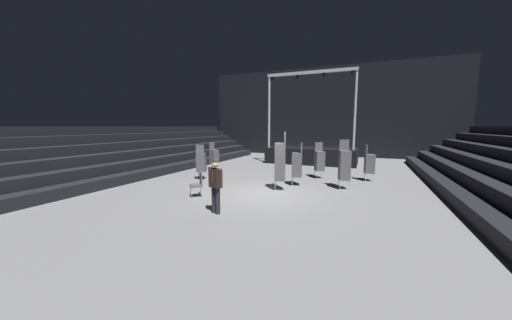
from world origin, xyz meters
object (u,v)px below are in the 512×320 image
Objects in this scene: chair_stack_mid_left at (345,165)px; chair_stack_rear_right at (214,156)px; stage_riser at (311,154)px; chair_stack_mid_right at (320,160)px; chair_stack_mid_centre at (297,164)px; loose_chair_near_man at (198,183)px; chair_stack_front_left at (280,161)px; chair_stack_rear_left at (369,163)px; man_with_tie at (215,184)px; chair_stack_front_right at (201,162)px.

chair_stack_mid_left reaches higher than chair_stack_rear_right.
stage_riser reaches higher than chair_stack_mid_right.
chair_stack_mid_right reaches higher than chair_stack_rear_right.
chair_stack_mid_centre reaches higher than loose_chair_near_man.
chair_stack_front_left is at bearing 7.81° from chair_stack_mid_left.
stage_riser is 3.74× the size of chair_stack_rear_right.
chair_stack_rear_left is (0.99, 2.24, -0.17)m from chair_stack_mid_left.
stage_riser is 3.80× the size of man_with_tie.
stage_riser is at bearing 149.87° from chair_stack_rear_right.
stage_riser reaches higher than chair_stack_rear_right.
chair_stack_front_left is at bearing 147.19° from chair_stack_mid_centre.
loose_chair_near_man is at bearing -20.80° from man_with_tie.
man_with_tie is at bearing 45.12° from chair_stack_mid_right.
stage_riser is 3.00× the size of chair_stack_mid_left.
loose_chair_near_man is at bearing 27.43° from chair_stack_mid_right.
chair_stack_front_left reaches higher than chair_stack_front_right.
chair_stack_front_right is 4.90m from chair_stack_mid_centre.
stage_riser reaches higher than chair_stack_mid_centre.
man_with_tie is 0.89× the size of chair_stack_mid_right.
chair_stack_rear_left is 1.90× the size of loose_chair_near_man.
chair_stack_rear_right is at bearing -134.10° from stage_riser.
chair_stack_front_right is (-4.42, 0.56, -0.34)m from chair_stack_front_left.
chair_stack_front_right is at bearing -3.07° from chair_stack_mid_right.
chair_stack_rear_left is at bearing -102.28° from man_with_tie.
chair_stack_mid_left is at bearing -15.75° from chair_stack_front_right.
stage_riser is 3.25× the size of chair_stack_mid_centre.
loose_chair_near_man is at bearing 40.79° from chair_stack_rear_right.
man_with_tie is at bearing 46.68° from chair_stack_rear_right.
chair_stack_mid_left is (2.50, 1.23, -0.17)m from chair_stack_front_left.
man_with_tie is 0.98× the size of chair_stack_rear_right.
chair_stack_front_left is at bearing -84.36° from man_with_tie.
chair_stack_mid_centre is 4.58m from loose_chair_near_man.
stage_riser is 6.48m from chair_stack_rear_left.
chair_stack_rear_right is (-7.97, 2.20, -0.21)m from chair_stack_mid_left.
loose_chair_near_man is at bearing -78.47° from chair_stack_front_right.
chair_stack_mid_centre reaches higher than chair_stack_front_right.
stage_riser is at bearing -103.23° from chair_stack_mid_right.
loose_chair_near_man is (-1.69, 1.41, -0.41)m from man_with_tie.
chair_stack_front_right is at bearing 85.60° from chair_stack_mid_centre.
chair_stack_rear_left is (3.91, -5.17, 0.21)m from stage_riser.
chair_stack_front_left is 2.62× the size of loose_chair_near_man.
stage_riser is 6.77× the size of loose_chair_near_man.
man_with_tie is 0.68× the size of chair_stack_front_left.
chair_stack_rear_left is at bearing -52.92° from stage_riser.
chair_stack_front_left is (0.41, -8.65, 0.54)m from stage_riser.
chair_stack_mid_centre is (1.34, 4.83, 0.04)m from man_with_tie.
chair_stack_mid_right is at bearing -28.22° from chair_stack_mid_centre.
chair_stack_mid_right is (5.52, 2.67, 0.04)m from chair_stack_front_right.
chair_stack_mid_right is (1.52, -5.42, 0.25)m from stage_riser.
chair_stack_front_left reaches higher than chair_stack_mid_left.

